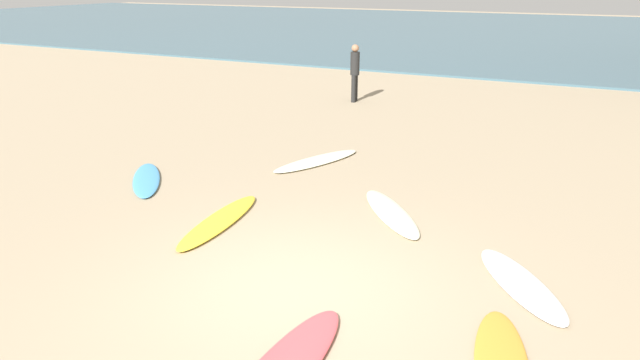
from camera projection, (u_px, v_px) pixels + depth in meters
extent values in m
plane|color=tan|center=(295.00, 291.00, 7.25)|extent=(120.00, 120.00, 0.00)
cube|color=#426675|center=(564.00, 34.00, 38.17)|extent=(120.00, 40.00, 0.08)
ellipsoid|color=silver|center=(317.00, 161.00, 12.21)|extent=(1.32, 2.34, 0.07)
ellipsoid|color=yellow|center=(219.00, 221.00, 9.22)|extent=(0.75, 2.38, 0.08)
ellipsoid|color=#4FA1DE|center=(146.00, 180.00, 11.10)|extent=(1.71, 1.88, 0.07)
ellipsoid|color=#EDEDC5|center=(391.00, 213.00, 9.55)|extent=(1.75, 1.98, 0.07)
ellipsoid|color=white|center=(521.00, 284.00, 7.35)|extent=(1.62, 1.91, 0.08)
cylinder|color=black|center=(355.00, 88.00, 18.05)|extent=(0.14, 0.14, 0.83)
cylinder|color=black|center=(354.00, 89.00, 17.87)|extent=(0.14, 0.14, 0.83)
cylinder|color=black|center=(355.00, 63.00, 17.70)|extent=(0.31, 0.31, 0.69)
sphere|color=#9E7051|center=(355.00, 48.00, 17.55)|extent=(0.22, 0.22, 0.22)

